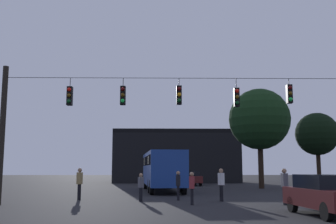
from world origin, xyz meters
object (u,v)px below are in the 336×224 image
Objects in this scene: pedestrian_crossing_center at (141,186)px; car_far_left at (190,178)px; pedestrian_crossing_right at (221,183)px; tree_behind_building at (317,134)px; pedestrian_near_bus at (285,184)px; pedestrian_far_side at (192,186)px; tree_left_silhouette at (259,119)px; pedestrian_crossing_left at (178,184)px; city_bus at (162,167)px; pedestrian_trailing at (80,182)px; car_near_right at (327,194)px.

car_far_left is at bearing 78.70° from pedestrian_crossing_center.
tree_behind_building is (14.24, 22.44, 4.61)m from pedestrian_crossing_right.
pedestrian_far_side is (-4.51, 0.21, -0.12)m from pedestrian_near_bus.
tree_left_silhouette reaches higher than pedestrian_crossing_center.
pedestrian_crossing_left is at bearing 21.81° from pedestrian_crossing_center.
city_bus is 6.92× the size of pedestrian_crossing_left.
pedestrian_crossing_right is at bearing -122.39° from tree_behind_building.
tree_behind_building is at bearing 65.09° from pedestrian_near_bus.
tree_behind_building is at bearing 7.04° from car_far_left.
pedestrian_crossing_left is at bearing -96.01° from car_far_left.
pedestrian_crossing_center is 0.84× the size of pedestrian_trailing.
pedestrian_trailing is 0.22× the size of tree_behind_building.
pedestrian_trailing is (-7.88, 1.05, 0.02)m from pedestrian_crossing_right.
car_near_right is 13.37m from pedestrian_trailing.
city_bus is at bearing 83.29° from pedestrian_crossing_center.
pedestrian_crossing_left is 16.53m from tree_left_silhouette.
car_far_left is at bearing 97.39° from pedestrian_near_bus.
pedestrian_crossing_center is 4.36m from pedestrian_crossing_right.
pedestrian_near_bus is (5.07, -3.01, 0.09)m from pedestrian_crossing_left.
pedestrian_crossing_center is 7.45m from pedestrian_near_bus.
pedestrian_crossing_center is 0.86× the size of pedestrian_crossing_right.
city_bus is at bearing -144.08° from tree_behind_building.
city_bus is 6.36× the size of pedestrian_near_bus.
car_near_right is at bearing -97.48° from tree_left_silhouette.
tree_behind_building is (11.26, 29.19, 4.81)m from car_near_right.
tree_left_silhouette is (5.93, -6.49, 5.45)m from car_far_left.
pedestrian_near_bus is at bearing -82.61° from car_far_left.
city_bus is 9.17m from pedestrian_crossing_left.
pedestrian_trailing is (-4.69, -8.77, -0.85)m from city_bus.
city_bus reaches higher than pedestrian_crossing_right.
pedestrian_near_bus is (-0.21, 4.48, 0.21)m from car_near_right.
tree_behind_building reaches higher than pedestrian_trailing.
tree_behind_building reaches higher than pedestrian_crossing_center.
pedestrian_crossing_left is at bearing 125.20° from car_near_right.
pedestrian_crossing_left is 0.92× the size of pedestrian_near_bus.
pedestrian_crossing_left is 2.43m from pedestrian_crossing_right.
pedestrian_crossing_right is 26.97m from tree_behind_building.
city_bus is 21.84m from tree_behind_building.
pedestrian_crossing_left is at bearing 101.33° from pedestrian_far_side.
pedestrian_crossing_left is 0.92× the size of pedestrian_crossing_right.
tree_behind_building is (18.59, 22.52, 4.77)m from pedestrian_crossing_center.
pedestrian_near_bus reaches higher than pedestrian_crossing_right.
car_near_right is 9.91m from pedestrian_crossing_center.
pedestrian_trailing is 0.20× the size of tree_left_silhouette.
pedestrian_crossing_right is at bearing 49.54° from pedestrian_far_side.
tree_behind_building is at bearing 44.17° from tree_left_silhouette.
car_near_right reaches higher than pedestrian_crossing_center.
car_near_right is 31.65m from tree_behind_building.
pedestrian_crossing_left is 27.69m from tree_behind_building.
pedestrian_near_bus is at bearing -2.67° from pedestrian_far_side.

